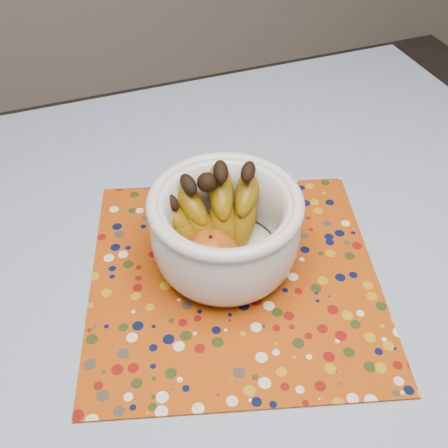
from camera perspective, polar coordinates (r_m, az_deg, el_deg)
name	(u,v)px	position (r m, az deg, el deg)	size (l,w,h in m)	color
table	(244,365)	(0.79, 2.16, -15.07)	(1.20, 1.20, 0.75)	brown
tablecloth	(245,333)	(0.72, 2.33, -11.79)	(1.32, 1.32, 0.01)	slate
placemat	(234,276)	(0.77, 1.11, -5.65)	(0.42, 0.42, 0.00)	#9C3908
fruit_bowl	(221,223)	(0.74, -0.36, 0.11)	(0.24, 0.22, 0.15)	silver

